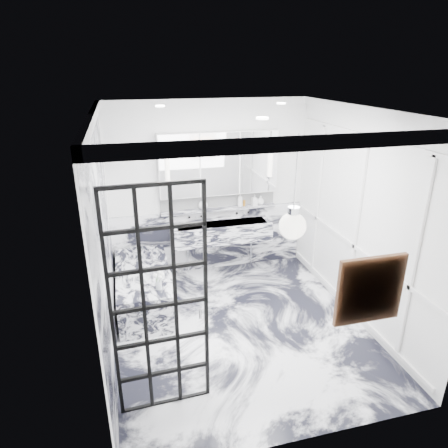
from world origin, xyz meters
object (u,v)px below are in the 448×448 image
object	(u,v)px
trough_sink	(222,232)
mirror_cabinet	(219,164)
crittall_door	(160,306)
bathtub	(144,287)

from	to	relation	value
trough_sink	mirror_cabinet	bearing A→B (deg)	90.00
crittall_door	trough_sink	world-z (taller)	crittall_door
crittall_door	bathtub	world-z (taller)	crittall_door
crittall_door	mirror_cabinet	size ratio (longest dim) A/B	1.23
trough_sink	mirror_cabinet	distance (m)	1.10
crittall_door	mirror_cabinet	bearing A→B (deg)	63.41
crittall_door	mirror_cabinet	xyz separation A→B (m)	(1.25, 2.76, 0.66)
mirror_cabinet	bathtub	distance (m)	2.20
trough_sink	mirror_cabinet	xyz separation A→B (m)	(-0.00, 0.17, 1.09)
trough_sink	bathtub	xyz separation A→B (m)	(-1.33, -0.66, -0.45)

